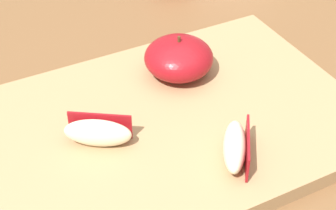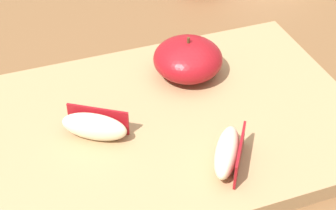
% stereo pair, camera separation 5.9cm
% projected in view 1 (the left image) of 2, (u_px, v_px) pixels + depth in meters
% --- Properties ---
extents(dining_table, '(1.12, 0.90, 0.74)m').
position_uv_depth(dining_table, '(183.00, 138.00, 0.77)').
color(dining_table, brown).
rests_on(dining_table, ground_plane).
extents(cutting_board, '(0.43, 0.30, 0.02)m').
position_uv_depth(cutting_board, '(168.00, 125.00, 0.61)').
color(cutting_board, '#A37F56').
rests_on(cutting_board, dining_table).
extents(apple_half_skin_up, '(0.08, 0.08, 0.05)m').
position_uv_depth(apple_half_skin_up, '(179.00, 58.00, 0.66)').
color(apple_half_skin_up, maroon).
rests_on(apple_half_skin_up, cutting_board).
extents(apple_wedge_left, '(0.06, 0.07, 0.03)m').
position_uv_depth(apple_wedge_left, '(236.00, 147.00, 0.55)').
color(apple_wedge_left, beige).
rests_on(apple_wedge_left, cutting_board).
extents(apple_wedge_back, '(0.07, 0.06, 0.03)m').
position_uv_depth(apple_wedge_back, '(98.00, 132.00, 0.56)').
color(apple_wedge_back, beige).
rests_on(apple_wedge_back, cutting_board).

